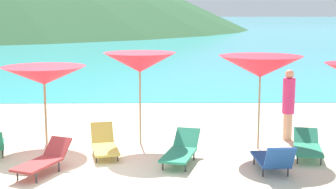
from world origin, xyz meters
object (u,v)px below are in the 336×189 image
(umbrella_3, at_px, (140,63))
(cruise_ship, at_px, (116,0))
(lounge_chair_1, at_px, (181,150))
(beachgoer_2, at_px, (288,103))
(umbrella_2, at_px, (44,76))
(lounge_chair_2, at_px, (273,159))
(umbrella_4, at_px, (260,67))
(lounge_chair_7, at_px, (44,159))
(lounge_chair_5, at_px, (104,144))
(lounge_chair_0, at_px, (307,146))

(umbrella_3, relative_size, cruise_ship, 0.04)
(lounge_chair_1, xyz_separation_m, beachgoer_2, (2.97, 2.00, 0.74))
(umbrella_2, height_order, umbrella_3, umbrella_3)
(lounge_chair_2, height_order, cruise_ship, cruise_ship)
(beachgoer_2, xyz_separation_m, cruise_ship, (-23.06, 214.20, 8.13))
(lounge_chair_2, height_order, beachgoer_2, beachgoer_2)
(lounge_chair_2, distance_m, beachgoer_2, 3.10)
(umbrella_4, height_order, lounge_chair_1, umbrella_4)
(umbrella_3, xyz_separation_m, cruise_ship, (-19.09, 214.50, 7.01))
(lounge_chair_2, relative_size, lounge_chair_7, 0.97)
(lounge_chair_5, bearing_deg, umbrella_3, 40.50)
(umbrella_4, height_order, lounge_chair_2, umbrella_4)
(lounge_chair_2, height_order, lounge_chair_5, lounge_chair_2)
(umbrella_2, height_order, beachgoer_2, umbrella_2)
(lounge_chair_7, bearing_deg, cruise_ship, 117.63)
(cruise_ship, bearing_deg, lounge_chair_5, -87.64)
(umbrella_2, distance_m, cruise_ship, 215.23)
(umbrella_2, xyz_separation_m, lounge_chair_7, (0.50, -2.51, -1.50))
(umbrella_4, height_order, cruise_ship, cruise_ship)
(umbrella_3, bearing_deg, lounge_chair_5, -127.36)
(lounge_chair_0, bearing_deg, beachgoer_2, 103.89)
(umbrella_2, relative_size, lounge_chair_7, 1.35)
(beachgoer_2, height_order, cruise_ship, cruise_ship)
(umbrella_4, distance_m, lounge_chair_1, 2.93)
(umbrella_3, height_order, umbrella_4, umbrella_3)
(lounge_chair_0, distance_m, lounge_chair_2, 1.61)
(lounge_chair_5, relative_size, lounge_chair_7, 0.99)
(umbrella_4, height_order, lounge_chair_0, umbrella_4)
(umbrella_2, xyz_separation_m, lounge_chair_2, (5.43, -2.56, -1.50))
(lounge_chair_7, height_order, cruise_ship, cruise_ship)
(umbrella_2, bearing_deg, umbrella_4, -6.08)
(lounge_chair_1, xyz_separation_m, cruise_ship, (-20.09, 216.20, 8.86))
(lounge_chair_1, bearing_deg, lounge_chair_2, -7.72)
(lounge_chair_0, relative_size, lounge_chair_7, 1.02)
(lounge_chair_0, relative_size, lounge_chair_5, 1.03)
(lounge_chair_7, bearing_deg, lounge_chair_2, 22.44)
(umbrella_2, distance_m, umbrella_4, 5.54)
(umbrella_2, relative_size, cruise_ship, 0.03)
(lounge_chair_2, height_order, lounge_chair_7, lounge_chair_2)
(umbrella_4, bearing_deg, umbrella_3, 169.58)
(lounge_chair_2, distance_m, lounge_chair_7, 4.92)
(cruise_ship, bearing_deg, lounge_chair_2, -86.68)
(lounge_chair_0, relative_size, beachgoer_2, 0.85)
(umbrella_4, bearing_deg, lounge_chair_2, -92.05)
(lounge_chair_2, bearing_deg, cruise_ship, -86.10)
(lounge_chair_0, relative_size, cruise_ship, 0.03)
(lounge_chair_0, xyz_separation_m, lounge_chair_5, (-4.87, 0.27, -0.01))
(umbrella_3, height_order, lounge_chair_0, umbrella_3)
(lounge_chair_2, relative_size, cruise_ship, 0.02)
(umbrella_3, distance_m, umbrella_4, 3.07)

